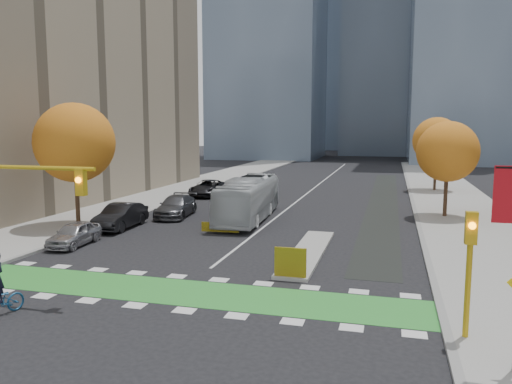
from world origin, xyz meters
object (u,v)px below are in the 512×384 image
Objects in this scene: tree_west at (75,143)px; tree_east_near at (448,152)px; parked_car_a at (74,234)px; traffic_signal_east at (470,256)px; tree_east_far at (437,141)px; parked_car_d at (208,188)px; hazard_board at (290,262)px; parked_car_b at (121,216)px; parked_car_e at (247,182)px; bus at (249,199)px; parked_car_c at (176,206)px.

tree_east_near is (24.00, 10.00, -0.75)m from tree_west.
traffic_signal_east is at bearing -24.99° from parked_car_a.
parked_car_d is (-21.50, -9.51, -4.47)m from tree_east_far.
hazard_board is 27.55m from parked_car_d.
tree_west is 1.67× the size of parked_car_b.
tree_west is 1.48× the size of parked_car_d.
parked_car_e is at bearing 116.57° from traffic_signal_east.
tree_east_far is 38.64m from traffic_signal_east.
hazard_board is at bearing -65.08° from parked_car_e.
tree_east_far is 1.53× the size of parked_car_e.
parked_car_b is at bearing -147.97° from bus.
tree_east_far is at bearing 20.81° from parked_car_d.
parked_car_b reaches higher than hazard_board.
tree_west is 17.44m from parked_car_d.
traffic_signal_east is (-1.50, -22.51, -2.13)m from tree_east_near.
parked_car_c reaches higher than parked_car_a.
hazard_board is 0.20× the size of tree_east_near.
parked_car_c is (1.70, 5.00, -0.04)m from parked_car_b.
tree_east_far is 23.93m from parked_car_d.
bus is 2.22× the size of parked_car_b.
bus is 2.05× the size of parked_car_c.
parked_car_c is at bearing -84.43° from parked_car_d.
bus is 2.20× the size of parked_car_e.
bus is at bearing -5.01° from parked_car_c.
traffic_signal_east is (-2.00, -38.51, -2.51)m from tree_east_far.
traffic_signal_east reaches higher than parked_car_c.
tree_east_near is at bearing 86.19° from traffic_signal_east.
parked_car_c is at bearing 48.51° from tree_west.
tree_east_near is 1.73× the size of traffic_signal_east.
tree_west is 8.59m from parked_car_c.
parked_car_e is at bearing 109.72° from hazard_board.
tree_east_near is at bearing 65.80° from hazard_board.
hazard_board is 0.25× the size of parked_car_d.
tree_west is 7.45m from parked_car_a.
parked_car_a is (-13.00, 3.11, -0.13)m from hazard_board.
parked_car_c is at bearing 178.56° from bus.
bus is at bearing -124.79° from tree_east_far.
tree_west reaches higher than parked_car_b.
traffic_signal_east is at bearing -35.92° from hazard_board.
tree_east_far is 25.21m from bus.
traffic_signal_east reaches higher than parked_car_e.
parked_car_d is at bearing 79.69° from tree_west.
parked_car_e is (-10.50, 29.29, 0.05)m from hazard_board.
traffic_signal_east reaches higher than parked_car_b.
parked_car_c is (-17.80, 17.82, -1.96)m from traffic_signal_east.
parked_car_e is at bearing 75.64° from tree_west.
tree_west is at bearing -103.37° from parked_car_d.
bus reaches higher than parked_car_a.
tree_east_near is (8.00, 17.80, 4.06)m from hazard_board.
parked_car_e is (5.50, 21.49, -4.77)m from tree_west.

